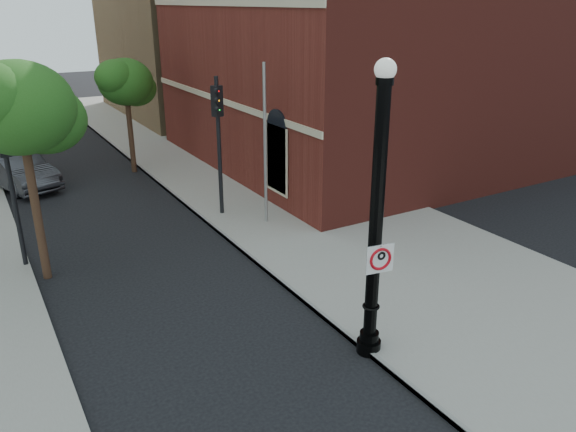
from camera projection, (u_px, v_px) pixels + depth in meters
ground at (282, 374)px, 12.18m from camera, size 120.00×120.00×0.00m
sidewalk_right at (287, 196)px, 23.04m from camera, size 8.00×60.00×0.12m
curb_edge at (197, 214)px, 21.17m from camera, size 0.10×60.00×0.14m
brick_wall_building at (416, 28)px, 28.77m from camera, size 22.30×16.30×12.50m
bg_building_tan_b at (267, 9)px, 41.37m from camera, size 22.00×14.00×14.00m
lamppost at (376, 230)px, 11.88m from camera, size 0.56×0.56×6.58m
no_parking_sign at (380, 259)px, 11.98m from camera, size 0.65×0.15×0.65m
parked_car at (17, 169)px, 24.13m from camera, size 3.17×5.21×1.62m
traffic_signal_left at (8, 166)px, 15.88m from camera, size 0.32×0.40×4.77m
traffic_signal_right at (218, 124)px, 19.92m from camera, size 0.40×0.45×5.15m
utility_pole at (265, 147)px, 19.33m from camera, size 0.11×0.11×5.71m
street_tree_a at (21, 110)px, 14.73m from camera, size 3.44×3.11×6.20m
street_tree_b at (29, 93)px, 23.76m from camera, size 2.76×2.49×4.96m
street_tree_c at (126, 83)px, 25.17m from camera, size 2.90×2.62×5.23m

